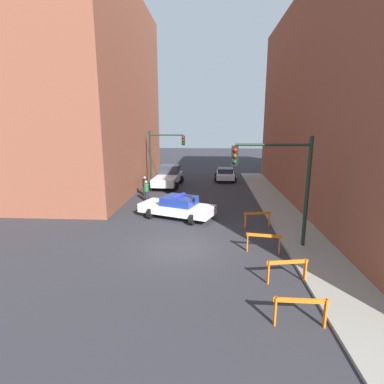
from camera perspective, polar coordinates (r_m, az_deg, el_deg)
name	(u,v)px	position (r m, az deg, el deg)	size (l,w,h in m)	color
ground_plane	(181,248)	(14.70, -2.19, -10.59)	(120.00, 120.00, 0.00)	#2D2D33
sidewalk_right	(312,250)	(15.39, 21.85, -10.21)	(2.40, 44.00, 0.12)	gray
building_corner_left	(62,94)	(30.61, -23.46, 16.78)	(14.00, 20.00, 16.93)	brown
traffic_light_near	(283,175)	(14.45, 16.90, 3.07)	(3.64, 0.35, 5.20)	black
traffic_light_far	(162,150)	(29.04, -5.83, 7.98)	(3.44, 0.35, 5.20)	black
police_car	(177,207)	(18.94, -2.79, -2.84)	(5.05, 3.42, 1.52)	white
white_truck	(168,177)	(28.70, -4.57, 2.94)	(2.81, 5.49, 1.90)	silver
parked_car_near	(225,174)	(31.84, 6.37, 3.46)	(2.38, 4.36, 1.31)	silver
pedestrian_crossing	(146,191)	(23.04, -8.69, 0.23)	(0.50, 0.50, 1.66)	black
pedestrian_corner	(145,186)	(24.83, -8.96, 1.14)	(0.42, 0.42, 1.66)	#382D23
barrier_front	(300,307)	(9.91, 19.96, -19.91)	(1.60, 0.18, 0.90)	orange
barrier_mid	(287,267)	(12.07, 17.63, -13.51)	(1.59, 0.40, 0.90)	orange
barrier_back	(264,240)	(14.38, 13.46, -8.85)	(1.59, 0.37, 0.90)	orange
barrier_corner	(258,217)	(17.69, 12.37, -4.64)	(1.58, 0.45, 0.90)	orange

